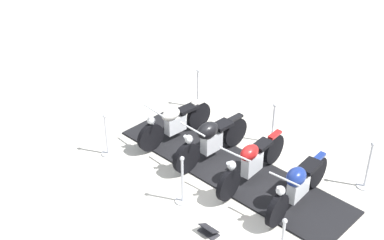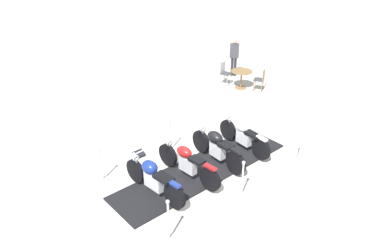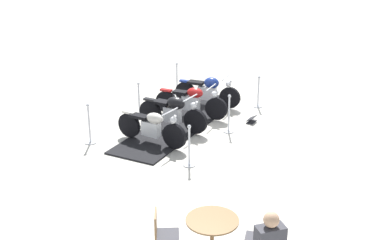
{
  "view_description": "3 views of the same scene",
  "coord_description": "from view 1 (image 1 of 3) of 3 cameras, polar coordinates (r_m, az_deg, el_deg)",
  "views": [
    {
      "loc": [
        -3.71,
        8.52,
        6.91
      ],
      "look_at": [
        0.84,
        0.21,
        1.12
      ],
      "focal_mm": 49.65,
      "sensor_mm": 36.0,
      "label": 1
    },
    {
      "loc": [
        -7.61,
        -4.69,
        6.22
      ],
      "look_at": [
        0.9,
        0.98,
        0.95
      ],
      "focal_mm": 35.36,
      "sensor_mm": 36.0,
      "label": 2
    },
    {
      "loc": [
        12.95,
        3.01,
        5.17
      ],
      "look_at": [
        1.83,
        0.68,
        0.83
      ],
      "focal_mm": 45.61,
      "sensor_mm": 36.0,
      "label": 3
    }
  ],
  "objects": [
    {
      "name": "ground_plane",
      "position": [
        11.59,
        4.16,
        -5.32
      ],
      "size": [
        80.0,
        80.0,
        0.0
      ],
      "primitive_type": "plane",
      "color": "beige"
    },
    {
      "name": "motorcycle_maroon",
      "position": [
        10.97,
        6.4,
        -4.42
      ],
      "size": [
        0.77,
        2.29,
        0.99
      ],
      "rotation": [
        0.0,
        0.0,
        1.37
      ],
      "color": "black",
      "rests_on": "display_platform"
    },
    {
      "name": "stanchion_left_mid",
      "position": [
        12.36,
        8.66,
        -0.95
      ],
      "size": [
        0.29,
        0.29,
        1.05
      ],
      "color": "silver",
      "rests_on": "ground_plane"
    },
    {
      "name": "stanchion_right_front",
      "position": [
        11.99,
        -9.12,
        -2.22
      ],
      "size": [
        0.31,
        0.31,
        1.04
      ],
      "color": "silver",
      "rests_on": "ground_plane"
    },
    {
      "name": "motorcycle_navy",
      "position": [
        10.47,
        11.29,
        -6.82
      ],
      "size": [
        0.71,
        2.17,
        0.99
      ],
      "rotation": [
        0.0,
        0.0,
        1.38
      ],
      "color": "black",
      "rests_on": "display_platform"
    },
    {
      "name": "motorcycle_black",
      "position": [
        11.55,
        2.01,
        -2.04
      ],
      "size": [
        0.93,
        2.12,
        1.01
      ],
      "rotation": [
        0.0,
        0.0,
        1.26
      ],
      "color": "black",
      "rests_on": "display_platform"
    },
    {
      "name": "stanchion_right_mid",
      "position": [
        10.49,
        -1.04,
        -7.14
      ],
      "size": [
        0.3,
        0.3,
        1.09
      ],
      "color": "silver",
      "rests_on": "ground_plane"
    },
    {
      "name": "stanchion_left_front",
      "position": [
        13.65,
        0.64,
        2.72
      ],
      "size": [
        0.32,
        0.32,
        1.1
      ],
      "color": "silver",
      "rests_on": "ground_plane"
    },
    {
      "name": "info_placard",
      "position": [
        10.01,
        1.81,
        -11.82
      ],
      "size": [
        0.43,
        0.3,
        0.19
      ],
      "rotation": [
        0.0,
        0.0,
        6.02
      ],
      "color": "#333338",
      "rests_on": "ground_plane"
    },
    {
      "name": "stanchion_left_rear",
      "position": [
        11.43,
        18.29,
        -5.36
      ],
      "size": [
        0.32,
        0.32,
        1.11
      ],
      "color": "silver",
      "rests_on": "ground_plane"
    },
    {
      "name": "display_platform",
      "position": [
        11.57,
        4.16,
        -5.23
      ],
      "size": [
        5.78,
        2.87,
        0.04
      ],
      "primitive_type": "cube",
      "rotation": [
        0.0,
        0.0,
        2.87
      ],
      "color": "black",
      "rests_on": "ground_plane"
    },
    {
      "name": "motorcycle_cream",
      "position": [
        12.24,
        -1.89,
        -0.19
      ],
      "size": [
        0.95,
        2.04,
        0.99
      ],
      "rotation": [
        0.0,
        0.0,
        1.23
      ],
      "color": "black",
      "rests_on": "display_platform"
    }
  ]
}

